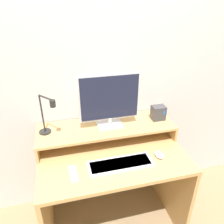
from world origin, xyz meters
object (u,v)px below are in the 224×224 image
desk_lamp (47,117)px  keyboard (120,164)px  monitor (110,101)px  router_dock (158,113)px  mouse (159,155)px  remote_control (73,174)px

desk_lamp → keyboard: desk_lamp is taller
monitor → keyboard: 0.49m
router_dock → mouse: router_dock is taller
router_dock → keyboard: bearing=-141.9°
mouse → monitor: bearing=135.1°
monitor → router_dock: size_ratio=3.90×
desk_lamp → remote_control: 0.46m
remote_control → mouse: bearing=2.9°
router_dock → keyboard: (-0.44, -0.34, -0.19)m
monitor → remote_control: size_ratio=3.06×
mouse → remote_control: bearing=-177.1°
monitor → keyboard: (-0.00, -0.33, -0.36)m
monitor → router_dock: (0.43, 0.01, -0.17)m
mouse → desk_lamp: bearing=159.2°
monitor → desk_lamp: 0.49m
remote_control → desk_lamp: bearing=112.8°
monitor → desk_lamp: bearing=-178.8°
desk_lamp → keyboard: (0.48, -0.32, -0.28)m
remote_control → monitor: bearing=45.3°
router_dock → monitor: bearing=-178.9°
router_dock → keyboard: size_ratio=0.26×
monitor → remote_control: monitor is taller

